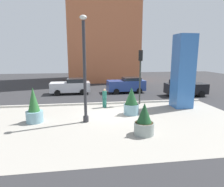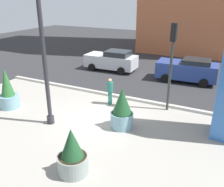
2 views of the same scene
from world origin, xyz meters
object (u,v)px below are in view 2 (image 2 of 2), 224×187
at_px(car_curb_east, 112,60).
at_px(potted_plant_curbside, 122,110).
at_px(lamp_post, 44,60).
at_px(traffic_light_far_side, 172,54).
at_px(car_intersection, 188,70).
at_px(pedestrian_on_sidewalk, 110,90).
at_px(potted_plant_near_right, 8,92).
at_px(potted_plant_mid_plaza, 72,155).

bearing_deg(car_curb_east, potted_plant_curbside, -60.71).
bearing_deg(potted_plant_curbside, lamp_post, -159.92).
distance_m(traffic_light_far_side, car_intersection, 6.00).
bearing_deg(pedestrian_on_sidewalk, car_curb_east, 115.66).
bearing_deg(lamp_post, potted_plant_near_right, 172.42).
bearing_deg(potted_plant_mid_plaza, lamp_post, 140.84).
bearing_deg(car_curb_east, potted_plant_mid_plaza, -69.54).
distance_m(car_intersection, car_curb_east, 6.36).
bearing_deg(potted_plant_curbside, pedestrian_on_sidewalk, 128.55).
relative_size(potted_plant_near_right, potted_plant_mid_plaza, 1.29).
height_order(potted_plant_mid_plaza, car_curb_east, potted_plant_mid_plaza).
distance_m(potted_plant_curbside, pedestrian_on_sidewalk, 2.82).
distance_m(lamp_post, pedestrian_on_sidewalk, 4.49).
height_order(potted_plant_near_right, car_curb_east, potted_plant_near_right).
height_order(lamp_post, potted_plant_near_right, lamp_post).
bearing_deg(potted_plant_near_right, potted_plant_mid_plaza, -24.93).
height_order(potted_plant_mid_plaza, potted_plant_curbside, potted_plant_curbside).
bearing_deg(potted_plant_near_right, lamp_post, -7.58).
xyz_separation_m(potted_plant_near_right, car_curb_east, (1.85, 9.44, -0.08)).
bearing_deg(potted_plant_mid_plaza, pedestrian_on_sidewalk, 104.45).
bearing_deg(potted_plant_near_right, car_curb_east, 78.91).
height_order(potted_plant_mid_plaza, car_intersection, potted_plant_mid_plaza).
bearing_deg(pedestrian_on_sidewalk, potted_plant_curbside, -51.45).
height_order(potted_plant_curbside, pedestrian_on_sidewalk, potted_plant_curbside).
relative_size(potted_plant_near_right, traffic_light_far_side, 0.49).
bearing_deg(car_intersection, potted_plant_mid_plaza, -97.90).
distance_m(potted_plant_mid_plaza, pedestrian_on_sidewalk, 6.21).
height_order(potted_plant_curbside, car_curb_east, potted_plant_curbside).
relative_size(potted_plant_mid_plaza, traffic_light_far_side, 0.38).
distance_m(lamp_post, traffic_light_far_side, 6.40).
relative_size(traffic_light_far_side, pedestrian_on_sidewalk, 2.97).
bearing_deg(traffic_light_far_side, potted_plant_curbside, -116.69).
bearing_deg(car_intersection, traffic_light_far_side, -90.22).
relative_size(potted_plant_near_right, car_intersection, 0.53).
height_order(lamp_post, car_intersection, lamp_post).
distance_m(potted_plant_near_right, traffic_light_far_side, 9.27).
relative_size(car_intersection, car_curb_east, 1.00).
distance_m(traffic_light_far_side, car_curb_east, 8.84).
bearing_deg(car_curb_east, car_intersection, -1.43).
xyz_separation_m(lamp_post, potted_plant_curbside, (3.37, 1.23, -2.34)).
height_order(lamp_post, car_curb_east, lamp_post).
height_order(potted_plant_near_right, potted_plant_curbside, potted_plant_near_right).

